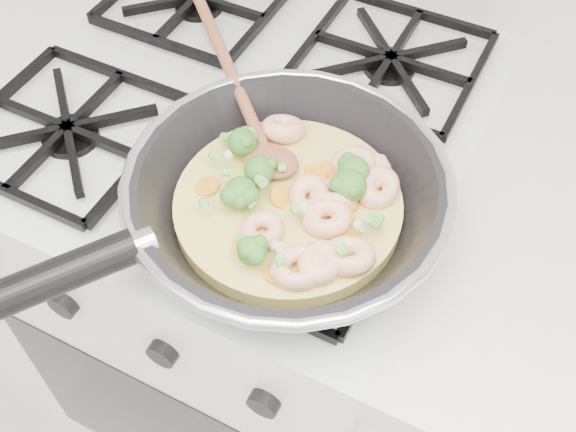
% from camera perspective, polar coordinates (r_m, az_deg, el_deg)
% --- Properties ---
extents(stove, '(0.60, 0.60, 0.92)m').
position_cam_1_polar(stove, '(1.25, -3.02, -5.74)').
color(stove, white).
rests_on(stove, ground).
extents(skillet, '(0.42, 0.51, 0.10)m').
position_cam_1_polar(skillet, '(0.71, -0.20, 1.45)').
color(skillet, black).
rests_on(skillet, stove).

